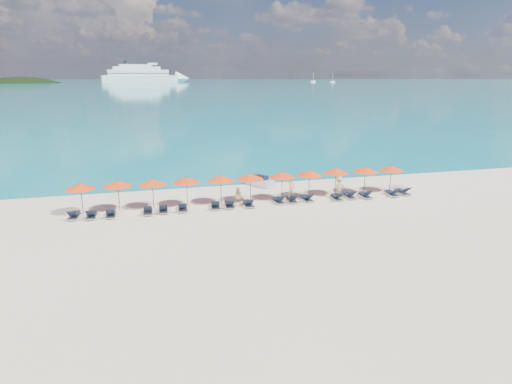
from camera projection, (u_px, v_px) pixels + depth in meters
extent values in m
plane|color=beige|center=(267.00, 220.00, 29.18)|extent=(1400.00, 1400.00, 0.00)
cube|color=#1FA9B2|center=(148.00, 81.00, 645.47)|extent=(1600.00, 1300.00, 0.01)
ellipsoid|color=black|center=(25.00, 112.00, 525.24)|extent=(162.00, 126.00, 85.50)
cube|color=white|center=(140.00, 79.00, 590.16)|extent=(102.60, 36.49, 9.18)
cone|color=white|center=(183.00, 78.00, 614.84)|extent=(23.54, 23.54, 20.19)
cube|color=white|center=(138.00, 72.00, 587.23)|extent=(82.25, 30.10, 7.34)
cube|color=white|center=(137.00, 68.00, 585.03)|extent=(64.05, 24.97, 4.59)
cube|color=white|center=(135.00, 65.00, 583.31)|extent=(43.70, 18.57, 3.21)
cube|color=black|center=(138.00, 73.00, 587.60)|extent=(83.28, 30.46, 0.83)
cube|color=black|center=(138.00, 71.00, 586.75)|extent=(81.22, 29.73, 0.83)
cylinder|color=black|center=(125.00, 63.00, 577.18)|extent=(4.04, 4.04, 5.05)
cube|color=white|center=(313.00, 81.00, 591.47)|extent=(6.78, 2.26, 1.81)
cylinder|color=white|center=(313.00, 77.00, 589.91)|extent=(0.41, 0.41, 11.30)
cube|color=white|center=(333.00, 82.00, 558.26)|extent=(6.29, 2.10, 1.68)
cylinder|color=white|center=(333.00, 78.00, 556.82)|extent=(0.38, 0.38, 10.48)
cube|color=#B8B1CF|center=(260.00, 182.00, 38.14)|extent=(2.22, 2.85, 0.62)
cube|color=black|center=(262.00, 178.00, 37.86)|extent=(1.05, 1.26, 0.39)
cylinder|color=black|center=(255.00, 174.00, 38.44)|extent=(0.57, 0.37, 0.07)
imported|color=tan|center=(291.00, 189.00, 33.41)|extent=(0.83, 0.77, 1.90)
imported|color=tan|center=(239.00, 197.00, 32.06)|extent=(0.82, 0.65, 1.48)
imported|color=tan|center=(339.00, 187.00, 34.39)|extent=(1.14, 0.55, 1.75)
cylinder|color=black|center=(82.00, 199.00, 30.26)|extent=(0.05, 0.05, 2.20)
cone|color=#EF3B0E|center=(80.00, 186.00, 30.02)|extent=(2.10, 2.10, 0.42)
sphere|color=black|center=(80.00, 183.00, 29.96)|extent=(0.08, 0.08, 0.08)
cylinder|color=black|center=(119.00, 196.00, 31.05)|extent=(0.05, 0.05, 2.20)
cone|color=#EF3B0E|center=(118.00, 183.00, 30.81)|extent=(2.10, 2.10, 0.42)
sphere|color=black|center=(117.00, 181.00, 30.75)|extent=(0.08, 0.08, 0.08)
cylinder|color=black|center=(153.00, 194.00, 31.47)|extent=(0.05, 0.05, 2.20)
cone|color=#EF3B0E|center=(152.00, 182.00, 31.22)|extent=(2.10, 2.10, 0.42)
sphere|color=black|center=(152.00, 179.00, 31.17)|extent=(0.08, 0.08, 0.08)
cylinder|color=black|center=(187.00, 192.00, 32.15)|extent=(0.05, 0.05, 2.20)
cone|color=#EF3B0E|center=(186.00, 180.00, 31.91)|extent=(2.10, 2.10, 0.42)
sphere|color=black|center=(186.00, 177.00, 31.85)|extent=(0.08, 0.08, 0.08)
cylinder|color=black|center=(221.00, 190.00, 32.66)|extent=(0.05, 0.05, 2.20)
cone|color=#EF3B0E|center=(221.00, 178.00, 32.41)|extent=(2.10, 2.10, 0.42)
sphere|color=black|center=(221.00, 175.00, 32.35)|extent=(0.08, 0.08, 0.08)
cylinder|color=black|center=(250.00, 188.00, 33.19)|extent=(0.05, 0.05, 2.20)
cone|color=#EF3B0E|center=(250.00, 176.00, 32.95)|extent=(2.10, 2.10, 0.42)
sphere|color=black|center=(250.00, 174.00, 32.89)|extent=(0.08, 0.08, 0.08)
cylinder|color=black|center=(282.00, 186.00, 33.80)|extent=(0.05, 0.05, 2.20)
cone|color=#EF3B0E|center=(282.00, 175.00, 33.56)|extent=(2.10, 2.10, 0.42)
sphere|color=black|center=(282.00, 172.00, 33.50)|extent=(0.08, 0.08, 0.08)
cylinder|color=black|center=(309.00, 184.00, 34.37)|extent=(0.05, 0.05, 2.20)
cone|color=#EF3B0E|center=(309.00, 173.00, 34.13)|extent=(2.10, 2.10, 0.42)
sphere|color=black|center=(310.00, 170.00, 34.07)|extent=(0.08, 0.08, 0.08)
cylinder|color=black|center=(335.00, 182.00, 35.17)|extent=(0.05, 0.05, 2.20)
cone|color=#EF3B0E|center=(336.00, 171.00, 34.92)|extent=(2.10, 2.10, 0.42)
sphere|color=black|center=(336.00, 168.00, 34.87)|extent=(0.08, 0.08, 0.08)
cylinder|color=black|center=(365.00, 180.00, 35.65)|extent=(0.05, 0.05, 2.20)
cone|color=#EF3B0E|center=(365.00, 169.00, 35.40)|extent=(2.10, 2.10, 0.42)
sphere|color=black|center=(366.00, 167.00, 35.35)|extent=(0.08, 0.08, 0.08)
cylinder|color=black|center=(390.00, 179.00, 36.11)|extent=(0.05, 0.05, 2.20)
cone|color=#EF3B0E|center=(391.00, 168.00, 35.87)|extent=(2.10, 2.10, 0.42)
sphere|color=black|center=(392.00, 166.00, 35.81)|extent=(0.08, 0.08, 0.08)
cube|color=silver|center=(74.00, 216.00, 29.54)|extent=(0.75, 1.74, 0.06)
cube|color=black|center=(75.00, 213.00, 29.73)|extent=(0.63, 1.14, 0.04)
cube|color=black|center=(72.00, 213.00, 28.90)|extent=(0.59, 0.58, 0.43)
cube|color=silver|center=(92.00, 216.00, 29.65)|extent=(0.63, 1.70, 0.06)
cube|color=black|center=(92.00, 212.00, 29.84)|extent=(0.56, 1.10, 0.04)
cube|color=black|center=(90.00, 213.00, 29.03)|extent=(0.55, 0.54, 0.43)
cube|color=silver|center=(111.00, 215.00, 29.87)|extent=(0.62, 1.70, 0.06)
cube|color=black|center=(111.00, 211.00, 30.06)|extent=(0.55, 1.10, 0.04)
cube|color=black|center=(110.00, 211.00, 29.25)|extent=(0.55, 0.54, 0.43)
cube|color=silver|center=(148.00, 212.00, 30.54)|extent=(0.64, 1.71, 0.06)
cube|color=black|center=(148.00, 209.00, 30.73)|extent=(0.56, 1.11, 0.04)
cube|color=black|center=(148.00, 208.00, 29.92)|extent=(0.56, 0.54, 0.43)
cube|color=silver|center=(163.00, 210.00, 30.86)|extent=(0.66, 1.72, 0.06)
cube|color=black|center=(163.00, 207.00, 31.06)|extent=(0.58, 1.11, 0.04)
cube|color=black|center=(163.00, 207.00, 30.24)|extent=(0.56, 0.55, 0.43)
cube|color=silver|center=(183.00, 209.00, 31.21)|extent=(0.67, 1.72, 0.06)
cube|color=black|center=(182.00, 206.00, 31.40)|extent=(0.58, 1.12, 0.04)
cube|color=black|center=(183.00, 206.00, 30.58)|extent=(0.57, 0.55, 0.43)
cube|color=silver|center=(216.00, 207.00, 31.73)|extent=(0.77, 1.75, 0.06)
cube|color=black|center=(215.00, 204.00, 31.93)|extent=(0.65, 1.15, 0.04)
cube|color=black|center=(216.00, 203.00, 31.10)|extent=(0.60, 0.58, 0.43)
cube|color=silver|center=(229.00, 205.00, 32.00)|extent=(0.76, 1.75, 0.06)
cube|color=black|center=(229.00, 202.00, 32.20)|extent=(0.64, 1.14, 0.04)
cube|color=black|center=(230.00, 202.00, 31.37)|extent=(0.59, 0.58, 0.43)
cube|color=silver|center=(248.00, 204.00, 32.23)|extent=(0.64, 1.71, 0.06)
cube|color=black|center=(247.00, 202.00, 32.42)|extent=(0.56, 1.11, 0.04)
cube|color=black|center=(250.00, 201.00, 31.61)|extent=(0.56, 0.54, 0.43)
cube|color=silver|center=(278.00, 201.00, 33.08)|extent=(0.76, 1.75, 0.06)
cube|color=black|center=(277.00, 198.00, 33.26)|extent=(0.64, 1.14, 0.04)
cube|color=black|center=(281.00, 198.00, 32.47)|extent=(0.59, 0.58, 0.43)
cube|color=silver|center=(291.00, 200.00, 33.35)|extent=(0.69, 1.72, 0.06)
cube|color=black|center=(291.00, 197.00, 33.54)|extent=(0.59, 1.12, 0.04)
cube|color=black|center=(294.00, 197.00, 32.72)|extent=(0.57, 0.56, 0.43)
cube|color=silver|center=(306.00, 199.00, 33.65)|extent=(0.69, 1.72, 0.06)
cube|color=black|center=(305.00, 196.00, 33.84)|extent=(0.60, 1.12, 0.04)
cube|color=black|center=(309.00, 196.00, 33.03)|extent=(0.57, 0.56, 0.43)
cube|color=silver|center=(337.00, 198.00, 33.94)|extent=(0.76, 1.75, 0.06)
cube|color=black|center=(336.00, 195.00, 34.13)|extent=(0.64, 1.14, 0.04)
cube|color=black|center=(339.00, 195.00, 33.30)|extent=(0.59, 0.58, 0.43)
cube|color=silver|center=(349.00, 196.00, 34.43)|extent=(0.65, 1.71, 0.06)
cube|color=black|center=(348.00, 193.00, 34.62)|extent=(0.57, 1.11, 0.04)
cube|color=black|center=(353.00, 193.00, 33.81)|extent=(0.56, 0.55, 0.43)
cube|color=silver|center=(365.00, 196.00, 34.53)|extent=(0.62, 1.70, 0.06)
cube|color=black|center=(363.00, 193.00, 34.72)|extent=(0.55, 1.10, 0.04)
cube|color=black|center=(368.00, 193.00, 33.91)|extent=(0.55, 0.54, 0.43)
cube|color=silver|center=(392.00, 194.00, 35.07)|extent=(0.66, 1.71, 0.06)
cube|color=black|center=(390.00, 191.00, 35.26)|extent=(0.58, 1.11, 0.04)
cube|color=black|center=(396.00, 191.00, 34.44)|extent=(0.56, 0.55, 0.43)
cube|color=silver|center=(402.00, 193.00, 35.49)|extent=(0.69, 1.73, 0.06)
cube|color=black|center=(401.00, 190.00, 35.68)|extent=(0.60, 1.12, 0.04)
cube|color=black|center=(407.00, 189.00, 34.87)|extent=(0.57, 0.56, 0.43)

